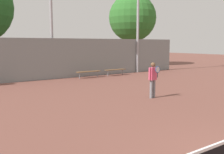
# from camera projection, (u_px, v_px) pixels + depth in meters

# --- Properties ---
(tennis_player) EXTENTS (0.55, 0.42, 1.68)m
(tennis_player) POSITION_uv_depth(u_px,v_px,m) (153.00, 78.00, 12.21)
(tennis_player) COLOR slate
(tennis_player) RESTS_ON ground_plane
(bench_courtside_near) EXTENTS (1.82, 0.40, 0.49)m
(bench_courtside_near) POSITION_uv_depth(u_px,v_px,m) (115.00, 70.00, 20.90)
(bench_courtside_near) COLOR brown
(bench_courtside_near) RESTS_ON ground_plane
(bench_adjacent_court) EXTENTS (1.92, 0.40, 0.49)m
(bench_adjacent_court) POSITION_uv_depth(u_px,v_px,m) (89.00, 72.00, 19.48)
(bench_adjacent_court) COLOR brown
(bench_adjacent_court) RESTS_ON ground_plane
(back_fence) EXTENTS (27.62, 0.06, 2.92)m
(back_fence) POSITION_uv_depth(u_px,v_px,m) (28.00, 60.00, 17.65)
(back_fence) COLOR gray
(back_fence) RESTS_ON ground_plane
(tree_green_broad) EXTENTS (5.44, 5.44, 8.20)m
(tree_green_broad) POSITION_uv_depth(u_px,v_px,m) (132.00, 18.00, 30.11)
(tree_green_broad) COLOR brown
(tree_green_broad) RESTS_ON ground_plane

